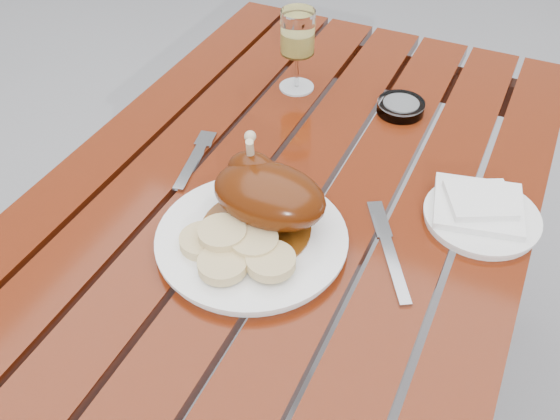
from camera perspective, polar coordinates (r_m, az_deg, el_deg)
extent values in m
plane|color=slate|center=(1.67, 1.09, -17.17)|extent=(60.00, 60.00, 0.00)
cube|color=maroon|center=(1.36, 1.30, -9.14)|extent=(0.80, 1.20, 0.75)
cylinder|color=white|center=(0.96, -2.59, -2.75)|extent=(0.32, 0.32, 0.02)
cylinder|color=#5B2C0A|center=(0.96, -2.21, -1.70)|extent=(0.17, 0.17, 0.00)
ellipsoid|color=#592306|center=(0.95, -0.99, 1.35)|extent=(0.18, 0.12, 0.09)
ellipsoid|color=#592306|center=(0.97, -2.50, 3.46)|extent=(0.08, 0.06, 0.07)
cylinder|color=#C6B28C|center=(0.96, -2.66, 4.66)|extent=(0.03, 0.04, 0.10)
cylinder|color=#D8B983|center=(0.94, -7.01, -2.82)|extent=(0.07, 0.07, 0.02)
cylinder|color=#D8B983|center=(0.90, -5.27, -4.96)|extent=(0.07, 0.07, 0.02)
cylinder|color=#D8B983|center=(0.89, -0.85, -4.69)|extent=(0.07, 0.07, 0.02)
cylinder|color=#D8B983|center=(0.92, -2.40, -2.88)|extent=(0.07, 0.07, 0.02)
cylinder|color=#D8B983|center=(0.93, -5.31, -2.14)|extent=(0.07, 0.07, 0.02)
cylinder|color=#F0E26D|center=(1.29, 1.59, 14.33)|extent=(0.08, 0.08, 0.17)
cylinder|color=white|center=(1.05, 17.94, -0.64)|extent=(0.19, 0.19, 0.01)
cube|color=white|center=(1.05, 17.67, 0.39)|extent=(0.16, 0.16, 0.01)
cylinder|color=#B2B7BC|center=(1.27, 10.97, 9.23)|extent=(0.11, 0.11, 0.02)
cube|color=gray|center=(1.13, -7.96, 4.37)|extent=(0.05, 0.16, 0.01)
cube|color=gray|center=(0.96, 10.13, -4.28)|extent=(0.11, 0.17, 0.01)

